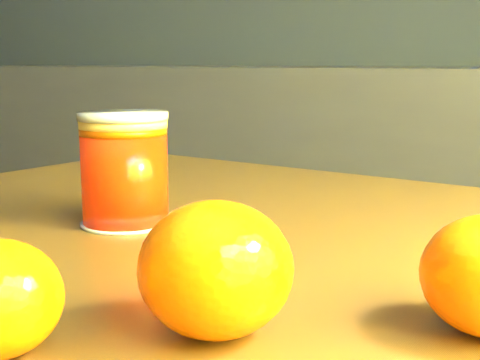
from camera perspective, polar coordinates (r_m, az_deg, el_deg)
The scene contains 3 objects.
kitchen_counter at distance 2.03m, azimuth -4.00°, elevation -3.19°, with size 3.15×0.60×0.90m, color #4A4A4F.
juice_glass at distance 0.55m, azimuth -9.82°, elevation 0.86°, with size 0.07×0.07×0.09m.
orange_front at distance 0.32m, azimuth -2.10°, elevation -7.60°, with size 0.08×0.08×0.07m, color orange.
Camera 1 is at (1.15, -0.15, 0.91)m, focal length 50.00 mm.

